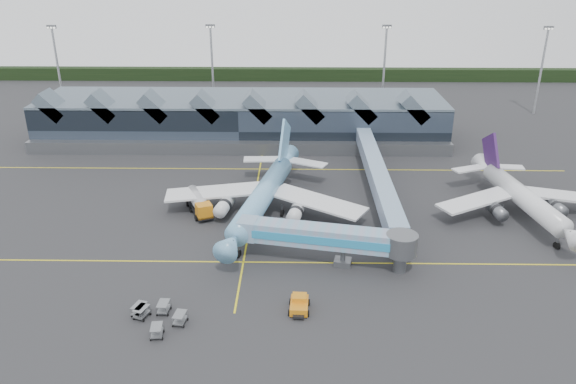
{
  "coord_description": "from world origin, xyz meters",
  "views": [
    {
      "loc": [
        7.37,
        -75.65,
        40.05
      ],
      "look_at": [
        6.0,
        5.12,
        5.0
      ],
      "focal_mm": 35.0,
      "sensor_mm": 36.0,
      "label": 1
    }
  ],
  "objects_px": {
    "regional_jet": "(520,195)",
    "fuel_truck": "(198,201)",
    "main_airliner": "(265,193)",
    "pushback_tug": "(299,304)",
    "jet_bridge": "(336,239)"
  },
  "relations": [
    {
      "from": "regional_jet",
      "to": "jet_bridge",
      "type": "distance_m",
      "value": 35.04
    },
    {
      "from": "pushback_tug",
      "to": "regional_jet",
      "type": "bearing_deg",
      "value": 40.3
    },
    {
      "from": "fuel_truck",
      "to": "regional_jet",
      "type": "bearing_deg",
      "value": -23.66
    },
    {
      "from": "fuel_truck",
      "to": "jet_bridge",
      "type": "bearing_deg",
      "value": -61.14
    },
    {
      "from": "fuel_truck",
      "to": "pushback_tug",
      "type": "distance_m",
      "value": 32.08
    },
    {
      "from": "fuel_truck",
      "to": "pushback_tug",
      "type": "bearing_deg",
      "value": -82.38
    },
    {
      "from": "main_airliner",
      "to": "fuel_truck",
      "type": "relative_size",
      "value": 4.11
    },
    {
      "from": "regional_jet",
      "to": "fuel_truck",
      "type": "relative_size",
      "value": 3.31
    },
    {
      "from": "regional_jet",
      "to": "fuel_truck",
      "type": "xyz_separation_m",
      "value": [
        -52.49,
        0.03,
        -1.59
      ]
    },
    {
      "from": "jet_bridge",
      "to": "pushback_tug",
      "type": "relative_size",
      "value": 6.06
    },
    {
      "from": "fuel_truck",
      "to": "pushback_tug",
      "type": "xyz_separation_m",
      "value": [
        16.64,
        -27.41,
        -1.04
      ]
    },
    {
      "from": "regional_jet",
      "to": "pushback_tug",
      "type": "distance_m",
      "value": 45.2
    },
    {
      "from": "main_airliner",
      "to": "fuel_truck",
      "type": "bearing_deg",
      "value": -171.39
    },
    {
      "from": "fuel_truck",
      "to": "pushback_tug",
      "type": "height_order",
      "value": "fuel_truck"
    },
    {
      "from": "regional_jet",
      "to": "fuel_truck",
      "type": "distance_m",
      "value": 52.52
    }
  ]
}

